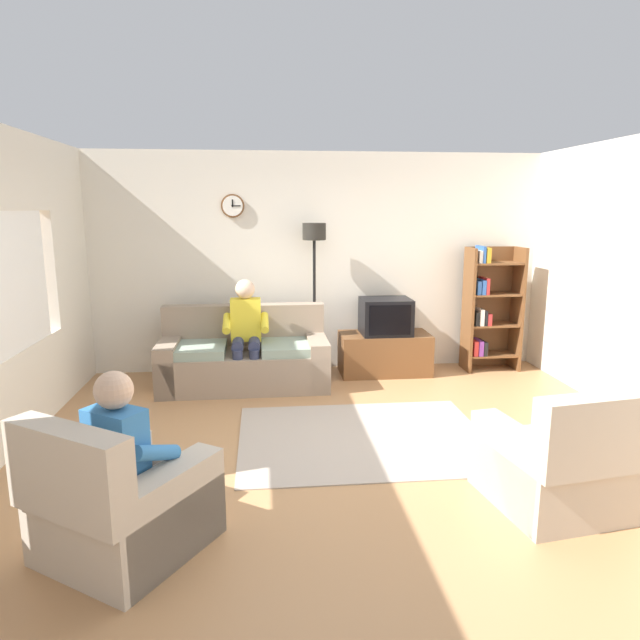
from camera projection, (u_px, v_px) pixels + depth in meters
The scene contains 12 objects.
ground_plane at pixel (351, 452), 4.69m from camera, with size 12.00×12.00×0.00m, color #B27F51.
back_wall_assembly at pixel (319, 262), 7.02m from camera, with size 6.20×0.17×2.70m.
couch at pixel (244, 359), 6.42m from camera, with size 1.91×0.89×0.90m.
tv_stand at pixel (384, 353), 6.92m from camera, with size 1.10×0.56×0.51m.
tv at pixel (386, 316), 6.80m from camera, with size 0.60×0.49×0.44m.
bookshelf at pixel (488, 308), 7.02m from camera, with size 0.68×0.36×1.57m.
floor_lamp at pixel (314, 257), 6.69m from camera, with size 0.28×0.28×1.85m.
armchair_near_window at pixel (122, 507), 3.28m from camera, with size 1.15×1.18×0.90m.
armchair_near_bookshelf at pixel (556, 466), 3.80m from camera, with size 0.92×0.99×0.90m.
area_rug at pixel (363, 437), 4.99m from camera, with size 2.20×1.70×0.01m, color #AD9E8E.
person_on_couch at pixel (246, 328), 6.24m from camera, with size 0.51×0.54×1.24m.
person_in_left_armchair at pixel (130, 451), 3.30m from camera, with size 0.61×0.64×1.12m.
Camera 1 is at (-0.71, -4.33, 2.02)m, focal length 31.30 mm.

